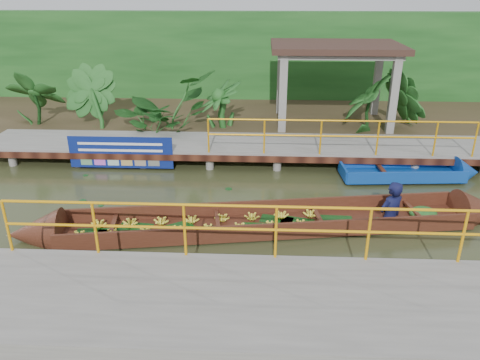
{
  "coord_description": "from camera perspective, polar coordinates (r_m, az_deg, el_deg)",
  "views": [
    {
      "loc": [
        0.51,
        -10.18,
        5.21
      ],
      "look_at": [
        0.0,
        0.5,
        0.6
      ],
      "focal_mm": 35.0,
      "sensor_mm": 36.0,
      "label": 1
    }
  ],
  "objects": [
    {
      "name": "land_strip",
      "position": [
        18.38,
        1.03,
        7.58
      ],
      "size": [
        30.0,
        8.0,
        0.45
      ],
      "primitive_type": "cube",
      "color": "#362B1B",
      "rests_on": "ground"
    },
    {
      "name": "tropical_plants",
      "position": [
        16.01,
        -3.3,
        9.8
      ],
      "size": [
        14.64,
        1.64,
        2.05
      ],
      "color": "#164516",
      "rests_on": "ground"
    },
    {
      "name": "near_dock",
      "position": [
        7.76,
        5.94,
        -16.09
      ],
      "size": [
        18.0,
        2.4,
        1.73
      ],
      "color": "slate",
      "rests_on": "ground"
    },
    {
      "name": "far_dock",
      "position": [
        14.42,
        0.61,
        4.16
      ],
      "size": [
        16.0,
        2.06,
        1.66
      ],
      "color": "slate",
      "rests_on": "ground"
    },
    {
      "name": "moored_blue_boat",
      "position": [
        14.29,
        22.54,
        0.78
      ],
      "size": [
        3.95,
        1.3,
        0.93
      ],
      "rotation": [
        0.0,
        0.0,
        0.07
      ],
      "color": "#0D3B94",
      "rests_on": "ground"
    },
    {
      "name": "blue_banner",
      "position": [
        14.1,
        -14.33,
        3.29
      ],
      "size": [
        3.06,
        0.04,
        0.96
      ],
      "color": "navy",
      "rests_on": "ground"
    },
    {
      "name": "foliage_backdrop",
      "position": [
        20.44,
        1.29,
        14.28
      ],
      "size": [
        30.0,
        0.8,
        4.0
      ],
      "primitive_type": "cube",
      "color": "#164516",
      "rests_on": "ground"
    },
    {
      "name": "pavilion",
      "position": [
        16.84,
        11.57,
        14.7
      ],
      "size": [
        4.4,
        3.0,
        3.0
      ],
      "color": "slate",
      "rests_on": "ground"
    },
    {
      "name": "ground",
      "position": [
        11.45,
        -0.14,
        -3.75
      ],
      "size": [
        80.0,
        80.0,
        0.0
      ],
      "primitive_type": "plane",
      "color": "#35371B",
      "rests_on": "ground"
    },
    {
      "name": "vendor_boat",
      "position": [
        10.62,
        4.86,
        -4.66
      ],
      "size": [
        11.36,
        2.81,
        2.31
      ],
      "rotation": [
        0.0,
        0.0,
        0.15
      ],
      "color": "#381B0F",
      "rests_on": "ground"
    }
  ]
}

